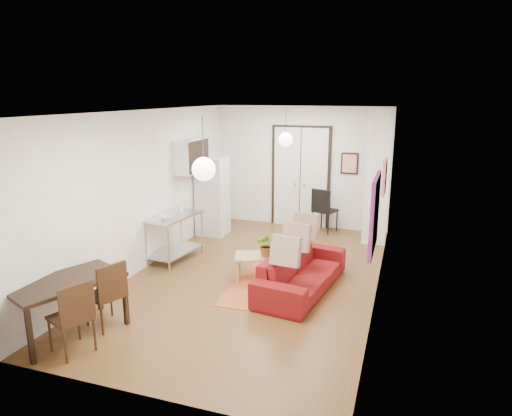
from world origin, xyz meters
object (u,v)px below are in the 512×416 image
(dining_table, at_px, (66,286))
(dining_chair_near, at_px, (109,286))
(dining_chair_far, at_px, (75,307))
(kitchen_counter, at_px, (175,231))
(sofa, at_px, (302,271))
(fridge, at_px, (213,196))
(black_side_chair, at_px, (326,205))
(coffee_table, at_px, (262,258))

(dining_table, xyz_separation_m, dining_chair_near, (0.34, 0.45, -0.13))
(dining_chair_near, distance_m, dining_chair_far, 0.70)
(kitchen_counter, bearing_deg, dining_chair_near, -74.39)
(sofa, bearing_deg, fridge, 55.77)
(dining_chair_far, height_order, black_side_chair, black_side_chair)
(dining_table, height_order, dining_chair_far, dining_chair_far)
(coffee_table, bearing_deg, sofa, -19.16)
(coffee_table, bearing_deg, kitchen_counter, 170.30)
(dining_chair_far, distance_m, black_side_chair, 6.51)
(dining_chair_near, bearing_deg, dining_chair_far, 23.05)
(kitchen_counter, height_order, dining_chair_near, dining_chair_near)
(dining_chair_near, bearing_deg, dining_table, -14.27)
(dining_chair_near, height_order, dining_chair_far, same)
(coffee_table, height_order, dining_chair_far, dining_chair_far)
(fridge, distance_m, dining_chair_near, 4.40)
(fridge, relative_size, dining_chair_near, 1.85)
(dining_chair_far, relative_size, black_side_chair, 0.92)
(sofa, distance_m, dining_chair_near, 3.04)
(coffee_table, distance_m, kitchen_counter, 1.92)
(dining_chair_far, bearing_deg, sofa, 161.93)
(coffee_table, relative_size, black_side_chair, 1.00)
(dining_chair_near, bearing_deg, kitchen_counter, -149.34)
(black_side_chair, bearing_deg, sofa, 113.10)
(sofa, xyz_separation_m, kitchen_counter, (-2.66, 0.59, 0.26))
(coffee_table, xyz_separation_m, dining_chair_far, (-1.54, -2.93, 0.20))
(sofa, bearing_deg, coffee_table, 78.84)
(fridge, xyz_separation_m, dining_table, (-0.00, -4.82, -0.20))
(fridge, height_order, dining_chair_near, fridge)
(dining_table, bearing_deg, black_side_chair, 67.66)
(coffee_table, distance_m, black_side_chair, 3.29)
(kitchen_counter, bearing_deg, fridge, 98.00)
(coffee_table, bearing_deg, dining_chair_far, -117.69)
(sofa, bearing_deg, kitchen_counter, 85.44)
(coffee_table, relative_size, kitchen_counter, 0.84)
(black_side_chair, bearing_deg, fridge, 43.62)
(sofa, xyz_separation_m, dining_table, (-2.66, -2.40, 0.37))
(dining_table, bearing_deg, fridge, 90.00)
(kitchen_counter, bearing_deg, sofa, -4.56)
(coffee_table, relative_size, dining_chair_far, 1.09)
(kitchen_counter, bearing_deg, coffee_table, -1.70)
(coffee_table, height_order, dining_table, dining_table)
(dining_table, height_order, dining_chair_near, dining_chair_near)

